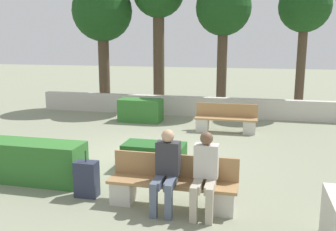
{
  "coord_description": "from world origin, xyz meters",
  "views": [
    {
      "loc": [
        2.46,
        -8.27,
        2.71
      ],
      "look_at": [
        0.35,
        0.5,
        0.9
      ],
      "focal_mm": 40.0,
      "sensor_mm": 36.0,
      "label": 1
    }
  ],
  "objects": [
    {
      "name": "person_seated_man",
      "position": [
        1.1,
        -2.72,
        0.72
      ],
      "size": [
        0.38,
        0.63,
        1.31
      ],
      "color": "#515B70",
      "rests_on": "ground_plane"
    },
    {
      "name": "hedge_block_mid_left",
      "position": [
        -1.74,
        -2.12,
        0.4
      ],
      "size": [
        2.07,
        0.66,
        0.79
      ],
      "color": "#33702D",
      "rests_on": "ground_plane"
    },
    {
      "name": "hedge_block_near_right",
      "position": [
        0.38,
        -0.89,
        0.28
      ],
      "size": [
        1.31,
        0.66,
        0.56
      ],
      "color": "#235623",
      "rests_on": "ground_plane"
    },
    {
      "name": "tree_leftmost",
      "position": [
        -3.61,
        5.9,
        3.75
      ],
      "size": [
        2.35,
        2.35,
        5.03
      ],
      "color": "#473828",
      "rests_on": "ground_plane"
    },
    {
      "name": "suitcase",
      "position": [
        -0.39,
        -2.55,
        0.32
      ],
      "size": [
        0.4,
        0.25,
        0.84
      ],
      "color": "#282D42",
      "rests_on": "ground_plane"
    },
    {
      "name": "perimeter_wall",
      "position": [
        0.0,
        5.08,
        0.35
      ],
      "size": [
        11.49,
        0.3,
        0.7
      ],
      "color": "beige",
      "rests_on": "ground_plane"
    },
    {
      "name": "tree_rightmost",
      "position": [
        3.98,
        6.35,
        3.8
      ],
      "size": [
        1.86,
        1.86,
        4.85
      ],
      "color": "#473828",
      "rests_on": "ground_plane"
    },
    {
      "name": "tree_center_right",
      "position": [
        1.13,
        5.88,
        3.77
      ],
      "size": [
        2.02,
        2.02,
        4.89
      ],
      "color": "#473828",
      "rests_on": "ground_plane"
    },
    {
      "name": "person_seated_woman",
      "position": [
        1.72,
        -2.72,
        0.72
      ],
      "size": [
        0.38,
        0.63,
        1.31
      ],
      "color": "#B2A893",
      "rests_on": "ground_plane"
    },
    {
      "name": "bench_left_side",
      "position": [
        1.58,
        2.84,
        0.32
      ],
      "size": [
        1.86,
        0.49,
        0.83
      ],
      "rotation": [
        0.0,
        0.0,
        -0.17
      ],
      "color": "#A37A4C",
      "rests_on": "ground_plane"
    },
    {
      "name": "hedge_block_near_left",
      "position": [
        -1.37,
        3.68,
        0.38
      ],
      "size": [
        1.43,
        0.73,
        0.77
      ],
      "color": "#33702D",
      "rests_on": "ground_plane"
    },
    {
      "name": "ground_plane",
      "position": [
        0.0,
        0.0,
        0.0
      ],
      "size": [
        60.0,
        60.0,
        0.0
      ],
      "primitive_type": "plane",
      "color": "gray"
    },
    {
      "name": "bench_front",
      "position": [
        1.16,
        -2.57,
        0.33
      ],
      "size": [
        2.15,
        0.49,
        0.83
      ],
      "color": "#A37A4C",
      "rests_on": "ground_plane"
    }
  ]
}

